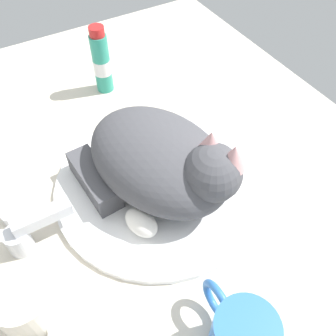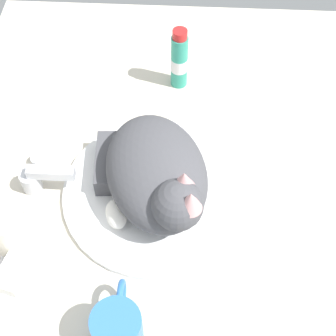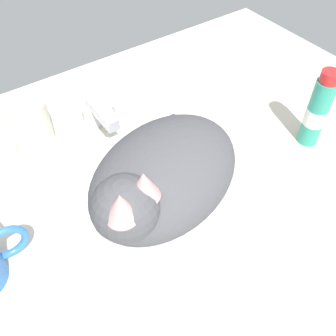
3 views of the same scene
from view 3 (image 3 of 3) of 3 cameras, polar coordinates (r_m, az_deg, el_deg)
The scene contains 7 objects.
ground_plane at distance 58.39cm, azimuth -0.42°, elevation -6.32°, with size 110.00×82.50×3.00cm, color beige.
sink_basin at distance 56.78cm, azimuth -0.44°, elevation -5.13°, with size 34.08×34.08×1.03cm, color white.
faucet at distance 68.70cm, azimuth -10.83°, elevation 7.85°, with size 13.97×10.19×6.04cm.
cat at distance 51.23cm, azimuth -1.35°, elevation -1.41°, with size 28.29×23.46×14.30cm.
rinse_cup at distance 67.22cm, azimuth -20.27°, elevation 6.18°, with size 7.19×7.19×8.53cm.
soap_dish at distance 67.34cm, azimuth -24.06°, elevation 0.41°, with size 9.00×6.40×1.20cm, color white.
toothpaste_bottle at distance 66.83cm, azimuth 21.64°, elevation 8.00°, with size 3.54×3.54×13.97cm.
Camera 3 is at (-19.35, -28.33, 45.75)cm, focal length 40.32 mm.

